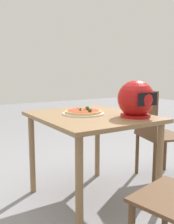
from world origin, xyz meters
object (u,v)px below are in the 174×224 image
object	(u,v)px
motorcycle_helmet	(136,99)
chair_side	(154,130)
dining_table	(91,127)
pizza	(84,111)

from	to	relation	value
motorcycle_helmet	chair_side	distance (m)	0.72
dining_table	pizza	distance (m)	0.14
chair_side	dining_table	bearing A→B (deg)	3.93
dining_table	pizza	bearing A→B (deg)	-56.17
dining_table	motorcycle_helmet	bearing A→B (deg)	131.73
pizza	motorcycle_helmet	size ratio (longest dim) A/B	1.07
dining_table	chair_side	size ratio (longest dim) A/B	1.05
pizza	motorcycle_helmet	xyz separation A→B (m)	(-0.27, 0.31, 0.11)
pizza	chair_side	xyz separation A→B (m)	(-0.81, -0.00, -0.25)
motorcycle_helmet	chair_side	size ratio (longest dim) A/B	0.31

